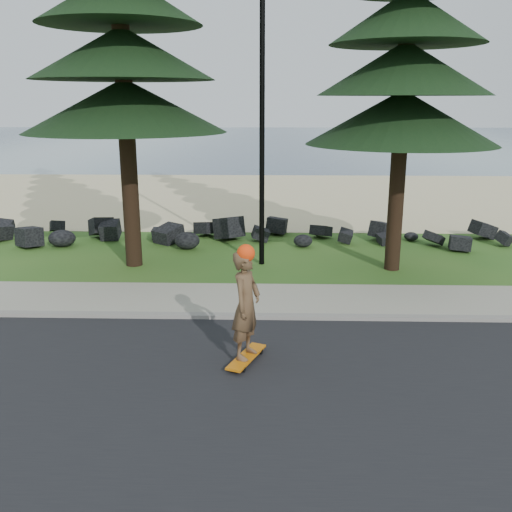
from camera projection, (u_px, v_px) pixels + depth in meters
The scene contains 9 objects.
ground at pixel (259, 304), 12.70m from camera, with size 160.00×160.00×0.00m, color #29591C.
road at pixel (252, 410), 8.36m from camera, with size 160.00×7.00×0.02m, color black.
kerb at pixel (258, 317), 11.82m from camera, with size 160.00×0.20×0.10m, color gray.
sidewalk at pixel (259, 299), 12.88m from camera, with size 160.00×2.00×0.08m, color #9B9682.
beach_sand at pixel (266, 196), 26.66m from camera, with size 160.00×15.00×0.01m, color beige.
ocean at pixel (270, 141), 61.83m from camera, with size 160.00×58.00×0.01m, color #324860.
seawall_boulders at pixel (263, 243), 18.09m from camera, with size 60.00×2.40×1.10m, color black, non-canonical shape.
lamp_post at pixel (262, 110), 14.68m from camera, with size 0.25×0.14×8.14m.
skateboarder at pixel (246, 305), 9.60m from camera, with size 0.67×1.15×2.10m.
Camera 1 is at (0.26, -11.95, 4.42)m, focal length 40.00 mm.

